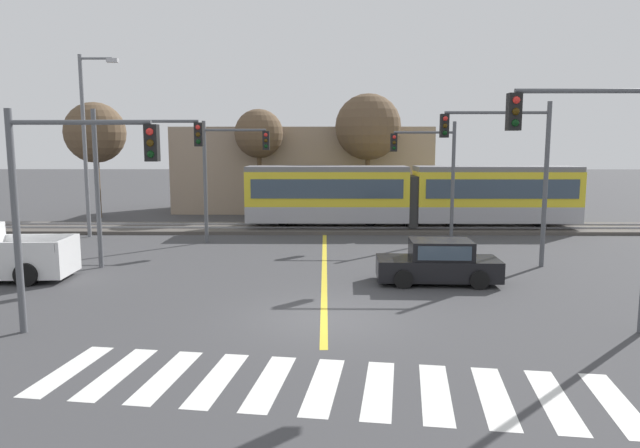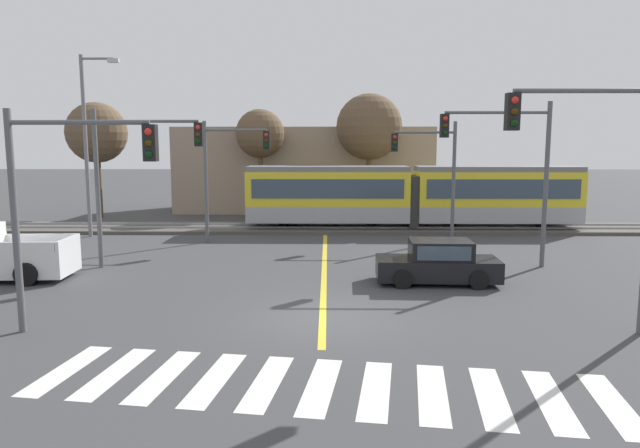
# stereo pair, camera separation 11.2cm
# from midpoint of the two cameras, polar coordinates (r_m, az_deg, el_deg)

# --- Properties ---
(ground_plane) EXTENTS (200.00, 200.00, 0.00)m
(ground_plane) POSITION_cam_midpoint_polar(r_m,az_deg,el_deg) (16.08, 0.20, -9.36)
(ground_plane) COLOR #3D3D3F
(track_bed) EXTENTS (120.00, 4.00, 0.18)m
(track_bed) POSITION_cam_midpoint_polar(r_m,az_deg,el_deg) (32.46, 0.37, -0.41)
(track_bed) COLOR #4C4742
(track_bed) RESTS_ON ground
(rail_near) EXTENTS (120.00, 0.08, 0.10)m
(rail_near) POSITION_cam_midpoint_polar(r_m,az_deg,el_deg) (31.73, 0.37, -0.35)
(rail_near) COLOR #939399
(rail_near) RESTS_ON track_bed
(rail_far) EXTENTS (120.00, 0.08, 0.10)m
(rail_far) POSITION_cam_midpoint_polar(r_m,az_deg,el_deg) (33.15, 0.38, 0.00)
(rail_far) COLOR #939399
(rail_far) RESTS_ON track_bed
(light_rail_tram) EXTENTS (18.50, 2.64, 3.43)m
(light_rail_tram) POSITION_cam_midpoint_polar(r_m,az_deg,el_deg) (32.58, 8.98, 2.99)
(light_rail_tram) COLOR #9E9EA3
(light_rail_tram) RESTS_ON track_bed
(crosswalk_stripe_0) EXTENTS (0.94, 2.85, 0.01)m
(crosswalk_stripe_0) POSITION_cam_midpoint_polar(r_m,az_deg,el_deg) (13.69, -24.02, -13.18)
(crosswalk_stripe_0) COLOR silver
(crosswalk_stripe_0) RESTS_ON ground
(crosswalk_stripe_1) EXTENTS (0.94, 2.85, 0.01)m
(crosswalk_stripe_1) POSITION_cam_midpoint_polar(r_m,az_deg,el_deg) (13.16, -19.85, -13.83)
(crosswalk_stripe_1) COLOR silver
(crosswalk_stripe_1) RESTS_ON ground
(crosswalk_stripe_2) EXTENTS (0.94, 2.85, 0.01)m
(crosswalk_stripe_2) POSITION_cam_midpoint_polar(r_m,az_deg,el_deg) (12.70, -15.33, -14.44)
(crosswalk_stripe_2) COLOR silver
(crosswalk_stripe_2) RESTS_ON ground
(crosswalk_stripe_3) EXTENTS (0.94, 2.85, 0.01)m
(crosswalk_stripe_3) POSITION_cam_midpoint_polar(r_m,az_deg,el_deg) (12.32, -10.47, -15.00)
(crosswalk_stripe_3) COLOR silver
(crosswalk_stripe_3) RESTS_ON ground
(crosswalk_stripe_4) EXTENTS (0.94, 2.85, 0.01)m
(crosswalk_stripe_4) POSITION_cam_midpoint_polar(r_m,az_deg,el_deg) (12.03, -5.32, -15.48)
(crosswalk_stripe_4) COLOR silver
(crosswalk_stripe_4) RESTS_ON ground
(crosswalk_stripe_5) EXTENTS (0.94, 2.85, 0.01)m
(crosswalk_stripe_5) POSITION_cam_midpoint_polar(r_m,az_deg,el_deg) (11.83, 0.07, -15.85)
(crosswalk_stripe_5) COLOR silver
(crosswalk_stripe_5) RESTS_ON ground
(crosswalk_stripe_6) EXTENTS (0.94, 2.85, 0.01)m
(crosswalk_stripe_6) POSITION_cam_midpoint_polar(r_m,az_deg,el_deg) (11.74, 5.61, -16.10)
(crosswalk_stripe_6) COLOR silver
(crosswalk_stripe_6) RESTS_ON ground
(crosswalk_stripe_7) EXTENTS (0.94, 2.85, 0.01)m
(crosswalk_stripe_7) POSITION_cam_midpoint_polar(r_m,az_deg,el_deg) (11.75, 11.19, -16.20)
(crosswalk_stripe_7) COLOR silver
(crosswalk_stripe_7) RESTS_ON ground
(crosswalk_stripe_8) EXTENTS (0.94, 2.85, 0.01)m
(crosswalk_stripe_8) POSITION_cam_midpoint_polar(r_m,az_deg,el_deg) (11.86, 16.73, -16.15)
(crosswalk_stripe_8) COLOR silver
(crosswalk_stripe_8) RESTS_ON ground
(crosswalk_stripe_9) EXTENTS (0.94, 2.85, 0.01)m
(crosswalk_stripe_9) POSITION_cam_midpoint_polar(r_m,az_deg,el_deg) (12.07, 22.11, -15.97)
(crosswalk_stripe_9) COLOR silver
(crosswalk_stripe_9) RESTS_ON ground
(crosswalk_stripe_10) EXTENTS (0.94, 2.85, 0.01)m
(crosswalk_stripe_10) POSITION_cam_midpoint_polar(r_m,az_deg,el_deg) (12.37, 27.25, -15.67)
(crosswalk_stripe_10) COLOR silver
(crosswalk_stripe_10) RESTS_ON ground
(lane_centre_line) EXTENTS (0.20, 17.29, 0.01)m
(lane_centre_line) POSITION_cam_midpoint_polar(r_m,az_deg,el_deg) (22.00, 0.29, -4.63)
(lane_centre_line) COLOR gold
(lane_centre_line) RESTS_ON ground
(sedan_crossing) EXTENTS (4.26, 2.03, 1.52)m
(sedan_crossing) POSITION_cam_midpoint_polar(r_m,az_deg,el_deg) (20.27, 11.57, -3.86)
(sedan_crossing) COLOR black
(sedan_crossing) RESTS_ON ground
(traffic_light_far_right) EXTENTS (3.25, 0.38, 5.95)m
(traffic_light_far_right) POSITION_cam_midpoint_polar(r_m,az_deg,el_deg) (29.19, 11.02, 5.94)
(traffic_light_far_right) COLOR #515459
(traffic_light_far_right) RESTS_ON ground
(traffic_light_mid_left) EXTENTS (4.25, 0.38, 6.14)m
(traffic_light_mid_left) POSITION_cam_midpoint_polar(r_m,az_deg,el_deg) (23.13, -18.34, 5.76)
(traffic_light_mid_left) COLOR #515459
(traffic_light_mid_left) RESTS_ON ground
(traffic_light_mid_right) EXTENTS (4.25, 0.38, 6.44)m
(traffic_light_mid_right) POSITION_cam_midpoint_polar(r_m,az_deg,el_deg) (23.35, 18.42, 6.27)
(traffic_light_mid_right) COLOR #515459
(traffic_light_mid_right) RESTS_ON ground
(traffic_light_far_left) EXTENTS (3.25, 0.38, 5.94)m
(traffic_light_far_left) POSITION_cam_midpoint_polar(r_m,az_deg,el_deg) (28.19, -9.41, 5.99)
(traffic_light_far_left) COLOR #515459
(traffic_light_far_left) RESTS_ON ground
(traffic_light_near_right) EXTENTS (3.75, 0.38, 6.52)m
(traffic_light_near_right) POSITION_cam_midpoint_polar(r_m,az_deg,el_deg) (15.72, 26.44, 5.30)
(traffic_light_near_right) COLOR #515459
(traffic_light_near_right) RESTS_ON ground
(traffic_light_near_left) EXTENTS (3.75, 0.38, 5.66)m
(traffic_light_near_left) POSITION_cam_midpoint_polar(r_m,az_deg,el_deg) (15.52, -24.33, 3.60)
(traffic_light_near_left) COLOR #515459
(traffic_light_near_left) RESTS_ON ground
(street_lamp_west) EXTENTS (2.03, 0.28, 9.31)m
(street_lamp_west) POSITION_cam_midpoint_polar(r_m,az_deg,el_deg) (31.94, -22.33, 8.11)
(street_lamp_west) COLOR slate
(street_lamp_west) RESTS_ON ground
(bare_tree_far_west) EXTENTS (3.93, 3.93, 7.56)m
(bare_tree_far_west) POSITION_cam_midpoint_polar(r_m,az_deg,el_deg) (40.41, -21.65, 8.46)
(bare_tree_far_west) COLOR brown
(bare_tree_far_west) RESTS_ON ground
(bare_tree_west) EXTENTS (3.22, 3.22, 7.15)m
(bare_tree_west) POSITION_cam_midpoint_polar(r_m,az_deg,el_deg) (38.26, -6.22, 8.91)
(bare_tree_west) COLOR brown
(bare_tree_west) RESTS_ON ground
(bare_tree_east) EXTENTS (4.32, 4.32, 8.13)m
(bare_tree_east) POSITION_cam_midpoint_polar(r_m,az_deg,el_deg) (37.93, 4.75, 9.62)
(bare_tree_east) COLOR brown
(bare_tree_east) RESTS_ON ground
(building_backdrop_far) EXTENTS (18.22, 6.00, 6.03)m
(building_backdrop_far) POSITION_cam_midpoint_polar(r_m,az_deg,el_deg) (42.21, -1.75, 5.48)
(building_backdrop_far) COLOR gray
(building_backdrop_far) RESTS_ON ground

